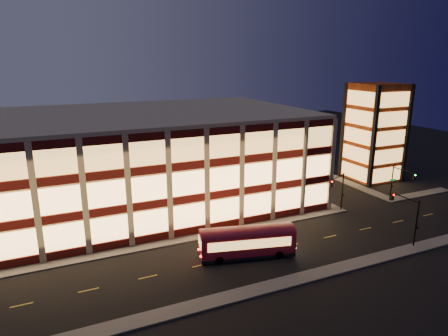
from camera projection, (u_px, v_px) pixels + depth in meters
name	position (u px, v px, depth m)	size (l,w,h in m)	color
ground	(198.00, 241.00, 50.65)	(200.00, 200.00, 0.00)	black
sidewalk_office_south	(173.00, 241.00, 50.31)	(54.00, 2.00, 0.15)	#514F4C
sidewalk_office_east	(281.00, 181.00, 74.72)	(2.00, 30.00, 0.15)	#514F4C
sidewalk_tower_south	(417.00, 195.00, 67.45)	(14.00, 2.00, 0.15)	#514F4C
sidewalk_tower_west	(328.00, 175.00, 79.11)	(2.00, 30.00, 0.15)	#514F4C
sidewalk_near	(245.00, 293.00, 39.22)	(100.00, 2.00, 0.15)	#514F4C
office_building	(142.00, 158.00, 62.41)	(50.45, 30.45, 14.50)	tan
stair_tower	(374.00, 132.00, 74.68)	(8.60, 8.60, 18.00)	#8C3814
traffic_signal_far	(338.00, 187.00, 58.62)	(3.79, 1.87, 6.00)	black
traffic_signal_right	(400.00, 179.00, 62.37)	(1.20, 4.37, 6.00)	black
traffic_signal_near	(407.00, 211.00, 49.24)	(0.32, 4.45, 6.00)	black
trolley_bus	(247.00, 240.00, 46.06)	(11.30, 5.24, 3.71)	maroon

